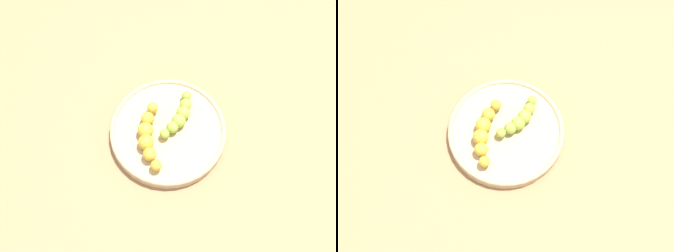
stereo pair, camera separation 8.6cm
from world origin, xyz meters
TOP-DOWN VIEW (x-y plane):
  - ground_plane at (0.00, 0.00)m, footprint 2.40×2.40m
  - fruit_bowl at (0.00, 0.00)m, footprint 0.23×0.23m
  - banana_green at (0.02, 0.02)m, footprint 0.06×0.11m
  - banana_spotted at (-0.04, -0.02)m, footprint 0.05×0.14m

SIDE VIEW (x-z plane):
  - ground_plane at x=0.00m, z-range 0.00..0.00m
  - fruit_bowl at x=0.00m, z-range 0.00..0.02m
  - banana_green at x=0.02m, z-range 0.02..0.05m
  - banana_spotted at x=-0.04m, z-range 0.02..0.05m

